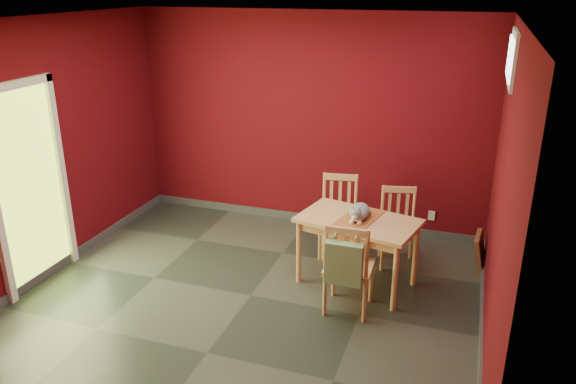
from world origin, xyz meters
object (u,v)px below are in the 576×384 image
(picture_frame, at_px, (480,252))
(chair_near, at_px, (348,266))
(chair_far_left, at_px, (338,215))
(dining_table, at_px, (358,227))
(tote_bag, at_px, (344,263))
(cat, at_px, (360,209))
(chair_far_right, at_px, (398,226))

(picture_frame, bearing_deg, chair_near, -132.67)
(picture_frame, bearing_deg, chair_far_left, -176.67)
(dining_table, height_order, tote_bag, tote_bag)
(chair_far_left, height_order, chair_near, chair_near)
(cat, bearing_deg, chair_far_right, 76.63)
(cat, bearing_deg, chair_far_left, 135.53)
(chair_far_left, bearing_deg, cat, -60.33)
(picture_frame, bearing_deg, cat, -149.15)
(chair_far_right, relative_size, cat, 2.09)
(chair_far_left, xyz_separation_m, chair_far_right, (0.69, -0.05, -0.03))
(chair_far_left, distance_m, picture_frame, 1.62)
(dining_table, bearing_deg, tote_bag, -87.42)
(chair_far_left, height_order, chair_far_right, chair_far_left)
(dining_table, distance_m, tote_bag, 0.77)
(dining_table, distance_m, chair_far_left, 0.77)
(chair_far_left, bearing_deg, picture_frame, 3.33)
(tote_bag, bearing_deg, picture_frame, 51.92)
(cat, distance_m, picture_frame, 1.57)
(dining_table, xyz_separation_m, chair_far_right, (0.33, 0.61, -0.20))
(chair_far_right, bearing_deg, chair_near, -104.60)
(tote_bag, relative_size, cat, 1.13)
(dining_table, height_order, chair_far_right, chair_far_right)
(chair_near, bearing_deg, dining_table, 93.22)
(dining_table, height_order, chair_near, chair_near)
(chair_near, height_order, cat, same)
(chair_near, bearing_deg, picture_frame, 47.33)
(chair_far_left, distance_m, chair_far_right, 0.70)
(chair_far_left, relative_size, picture_frame, 2.22)
(dining_table, distance_m, chair_far_right, 0.72)
(dining_table, bearing_deg, cat, 84.20)
(dining_table, xyz_separation_m, chair_near, (0.03, -0.55, -0.16))
(chair_far_left, bearing_deg, tote_bag, -74.47)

